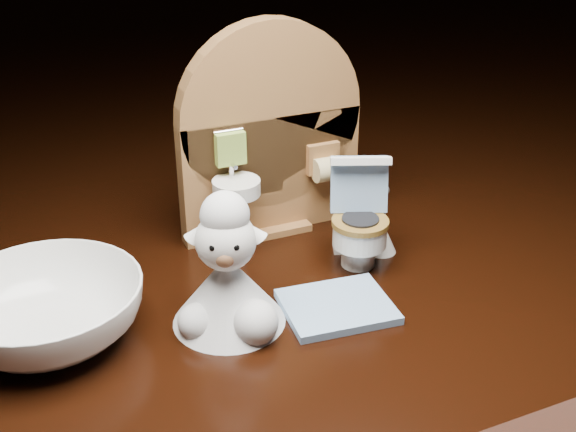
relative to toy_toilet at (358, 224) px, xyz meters
name	(u,v)px	position (x,y,z in m)	size (l,w,h in m)	color
backdrop_panel	(270,143)	(-0.04, 0.06, 0.04)	(0.13, 0.05, 0.15)	#905E32
toy_toilet	(358,224)	(0.00, 0.00, 0.00)	(0.04, 0.05, 0.07)	white
bath_mat	(337,307)	(-0.04, -0.05, -0.02)	(0.06, 0.05, 0.00)	#7D9FC5
toilet_brush	(382,235)	(0.02, 0.00, -0.01)	(0.02, 0.02, 0.05)	white
plush_lamb	(228,280)	(-0.10, -0.03, 0.00)	(0.07, 0.07, 0.08)	silver
ceramic_bowl	(47,312)	(-0.20, -0.01, -0.01)	(0.11, 0.11, 0.03)	white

